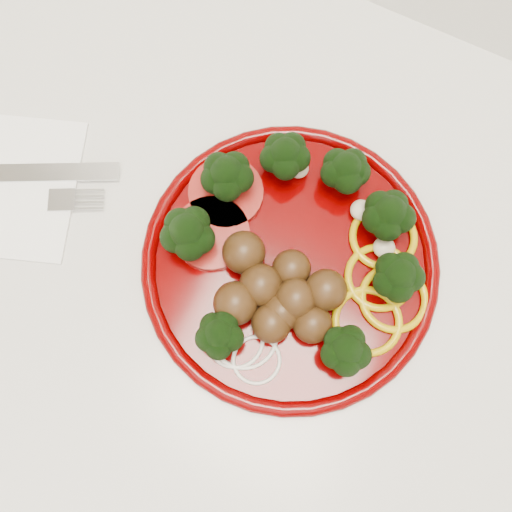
% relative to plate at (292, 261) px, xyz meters
% --- Properties ---
extents(counter, '(2.40, 0.60, 0.90)m').
position_rel_plate_xyz_m(counter, '(0.17, -0.00, -0.47)').
color(counter, silver).
rests_on(counter, ground).
extents(plate, '(0.27, 0.27, 0.06)m').
position_rel_plate_xyz_m(plate, '(0.00, 0.00, 0.00)').
color(plate, '#500000').
rests_on(plate, counter).
extents(napkin, '(0.19, 0.19, 0.00)m').
position_rel_plate_xyz_m(napkin, '(-0.29, -0.05, -0.02)').
color(napkin, white).
rests_on(napkin, counter).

